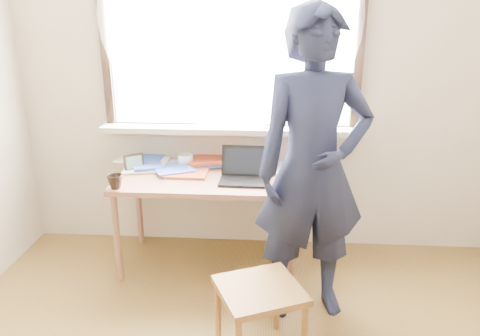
# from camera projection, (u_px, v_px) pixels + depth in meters

# --- Properties ---
(room_shell) EXTENTS (3.52, 4.02, 2.61)m
(room_shell) POSITION_uv_depth(u_px,v_px,m) (237.00, 47.00, 1.50)
(room_shell) COLOR #BCAF97
(room_shell) RESTS_ON ground
(desk) EXTENTS (1.23, 0.62, 0.66)m
(desk) POSITION_uv_depth(u_px,v_px,m) (208.00, 186.00, 3.20)
(desk) COLOR #885B44
(desk) RESTS_ON ground
(laptop) EXTENTS (0.32, 0.26, 0.22)m
(laptop) POSITION_uv_depth(u_px,v_px,m) (244.00, 172.00, 3.12)
(laptop) COLOR black
(laptop) RESTS_ON desk
(mug_white) EXTENTS (0.16, 0.16, 0.09)m
(mug_white) POSITION_uv_depth(u_px,v_px,m) (186.00, 160.00, 3.39)
(mug_white) COLOR white
(mug_white) RESTS_ON desk
(mug_dark) EXTENTS (0.13, 0.13, 0.09)m
(mug_dark) POSITION_uv_depth(u_px,v_px,m) (115.00, 182.00, 2.97)
(mug_dark) COLOR black
(mug_dark) RESTS_ON desk
(mouse) EXTENTS (0.08, 0.06, 0.03)m
(mouse) POSITION_uv_depth(u_px,v_px,m) (280.00, 182.00, 3.05)
(mouse) COLOR black
(mouse) RESTS_ON desk
(desk_clutter) EXTENTS (0.89, 0.50, 0.04)m
(desk_clutter) POSITION_uv_depth(u_px,v_px,m) (151.00, 165.00, 3.35)
(desk_clutter) COLOR white
(desk_clutter) RESTS_ON desk
(book_a) EXTENTS (0.19, 0.26, 0.02)m
(book_a) POSITION_uv_depth(u_px,v_px,m) (167.00, 166.00, 3.36)
(book_a) COLOR white
(book_a) RESTS_ON desk
(book_b) EXTENTS (0.31, 0.33, 0.02)m
(book_b) POSITION_uv_depth(u_px,v_px,m) (263.00, 165.00, 3.39)
(book_b) COLOR white
(book_b) RESTS_ON desk
(picture_frame) EXTENTS (0.13, 0.09, 0.11)m
(picture_frame) POSITION_uv_depth(u_px,v_px,m) (134.00, 163.00, 3.29)
(picture_frame) COLOR black
(picture_frame) RESTS_ON desk
(work_chair) EXTENTS (0.53, 0.52, 0.41)m
(work_chair) POSITION_uv_depth(u_px,v_px,m) (260.00, 298.00, 2.39)
(work_chair) COLOR brown
(work_chair) RESTS_ON ground
(person) EXTENTS (0.72, 0.55, 1.79)m
(person) POSITION_uv_depth(u_px,v_px,m) (313.00, 169.00, 2.62)
(person) COLOR black
(person) RESTS_ON ground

